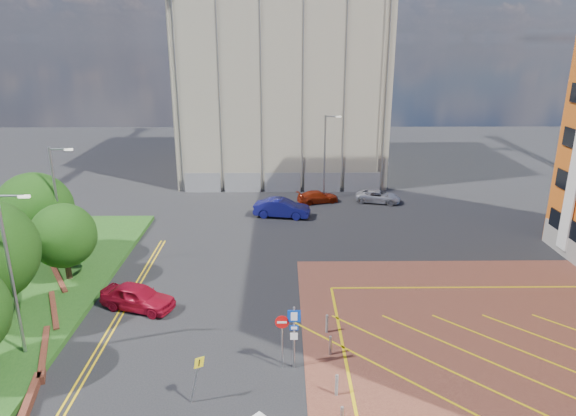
{
  "coord_description": "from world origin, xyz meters",
  "views": [
    {
      "loc": [
        -0.01,
        -19.53,
        14.71
      ],
      "look_at": [
        0.26,
        4.47,
        6.76
      ],
      "focal_mm": 32.0,
      "sensor_mm": 36.0,
      "label": 1
    }
  ],
  "objects_px": {
    "car_red_back": "(318,197)",
    "sign_cluster": "(290,331)",
    "tree_d": "(35,210)",
    "lamp_left_far": "(58,203)",
    "car_blue_back": "(282,208)",
    "car_silver_back": "(378,196)",
    "lamp_back": "(326,154)",
    "car_red_left": "(138,297)",
    "lamp_left_near": "(12,269)",
    "tree_c": "(63,236)",
    "warning_sign": "(197,374)"
  },
  "relations": [
    {
      "from": "lamp_left_near",
      "to": "sign_cluster",
      "type": "distance_m",
      "value": 13.04
    },
    {
      "from": "car_silver_back",
      "to": "lamp_left_far",
      "type": "bearing_deg",
      "value": 137.04
    },
    {
      "from": "lamp_back",
      "to": "car_blue_back",
      "type": "relative_size",
      "value": 1.66
    },
    {
      "from": "tree_d",
      "to": "lamp_left_near",
      "type": "height_order",
      "value": "lamp_left_near"
    },
    {
      "from": "lamp_left_far",
      "to": "sign_cluster",
      "type": "relative_size",
      "value": 2.5
    },
    {
      "from": "car_red_left",
      "to": "car_red_back",
      "type": "relative_size",
      "value": 1.11
    },
    {
      "from": "tree_c",
      "to": "car_red_left",
      "type": "xyz_separation_m",
      "value": [
        5.24,
        -3.34,
        -2.46
      ]
    },
    {
      "from": "tree_c",
      "to": "lamp_back",
      "type": "distance_m",
      "value": 25.19
    },
    {
      "from": "lamp_back",
      "to": "car_red_left",
      "type": "height_order",
      "value": "lamp_back"
    },
    {
      "from": "tree_d",
      "to": "lamp_left_far",
      "type": "xyz_separation_m",
      "value": [
        2.08,
        -1.0,
        0.79
      ]
    },
    {
      "from": "lamp_left_near",
      "to": "warning_sign",
      "type": "height_order",
      "value": "lamp_left_near"
    },
    {
      "from": "lamp_left_near",
      "to": "car_red_back",
      "type": "relative_size",
      "value": 2.05
    },
    {
      "from": "tree_c",
      "to": "tree_d",
      "type": "relative_size",
      "value": 0.81
    },
    {
      "from": "lamp_left_far",
      "to": "sign_cluster",
      "type": "distance_m",
      "value": 18.58
    },
    {
      "from": "lamp_left_far",
      "to": "sign_cluster",
      "type": "bearing_deg",
      "value": -36.82
    },
    {
      "from": "lamp_left_near",
      "to": "lamp_left_far",
      "type": "relative_size",
      "value": 1.0
    },
    {
      "from": "lamp_left_far",
      "to": "car_blue_back",
      "type": "distance_m",
      "value": 18.2
    },
    {
      "from": "tree_d",
      "to": "car_red_left",
      "type": "distance_m",
      "value": 10.86
    },
    {
      "from": "lamp_back",
      "to": "car_red_back",
      "type": "relative_size",
      "value": 2.05
    },
    {
      "from": "car_red_back",
      "to": "sign_cluster",
      "type": "bearing_deg",
      "value": 156.86
    },
    {
      "from": "tree_c",
      "to": "car_red_back",
      "type": "bearing_deg",
      "value": 44.43
    },
    {
      "from": "sign_cluster",
      "to": "warning_sign",
      "type": "bearing_deg",
      "value": -148.59
    },
    {
      "from": "tree_c",
      "to": "car_red_back",
      "type": "relative_size",
      "value": 1.25
    },
    {
      "from": "tree_c",
      "to": "lamp_left_near",
      "type": "xyz_separation_m",
      "value": [
        1.08,
        -8.0,
        1.47
      ]
    },
    {
      "from": "lamp_left_near",
      "to": "car_blue_back",
      "type": "height_order",
      "value": "lamp_left_near"
    },
    {
      "from": "sign_cluster",
      "to": "car_red_left",
      "type": "xyz_separation_m",
      "value": [
        -8.56,
        5.67,
        -1.22
      ]
    },
    {
      "from": "sign_cluster",
      "to": "car_red_back",
      "type": "height_order",
      "value": "sign_cluster"
    },
    {
      "from": "sign_cluster",
      "to": "car_blue_back",
      "type": "bearing_deg",
      "value": 90.95
    },
    {
      "from": "tree_c",
      "to": "car_red_left",
      "type": "relative_size",
      "value": 1.13
    },
    {
      "from": "lamp_left_far",
      "to": "car_red_left",
      "type": "height_order",
      "value": "lamp_left_far"
    },
    {
      "from": "tree_d",
      "to": "lamp_back",
      "type": "xyz_separation_m",
      "value": [
        20.58,
        15.0,
        0.49
      ]
    },
    {
      "from": "lamp_back",
      "to": "warning_sign",
      "type": "distance_m",
      "value": 30.53
    },
    {
      "from": "lamp_back",
      "to": "car_silver_back",
      "type": "bearing_deg",
      "value": -16.9
    },
    {
      "from": "lamp_left_near",
      "to": "sign_cluster",
      "type": "xyz_separation_m",
      "value": [
        12.72,
        -1.02,
        -2.71
      ]
    },
    {
      "from": "tree_d",
      "to": "warning_sign",
      "type": "height_order",
      "value": "tree_d"
    },
    {
      "from": "lamp_left_near",
      "to": "car_silver_back",
      "type": "height_order",
      "value": "lamp_left_near"
    },
    {
      "from": "tree_c",
      "to": "lamp_left_far",
      "type": "xyz_separation_m",
      "value": [
        -0.92,
        2.0,
        1.47
      ]
    },
    {
      "from": "sign_cluster",
      "to": "car_blue_back",
      "type": "distance_m",
      "value": 21.54
    },
    {
      "from": "car_blue_back",
      "to": "car_silver_back",
      "type": "xyz_separation_m",
      "value": [
        9.08,
        4.01,
        -0.21
      ]
    },
    {
      "from": "tree_d",
      "to": "car_blue_back",
      "type": "relative_size",
      "value": 1.26
    },
    {
      "from": "car_blue_back",
      "to": "car_red_back",
      "type": "distance_m",
      "value": 5.25
    },
    {
      "from": "lamp_left_near",
      "to": "lamp_back",
      "type": "relative_size",
      "value": 1.0
    },
    {
      "from": "lamp_left_near",
      "to": "lamp_left_far",
      "type": "xyz_separation_m",
      "value": [
        -2.0,
        10.0,
        0.0
      ]
    },
    {
      "from": "lamp_left_near",
      "to": "car_red_left",
      "type": "bearing_deg",
      "value": 48.25
    },
    {
      "from": "car_silver_back",
      "to": "tree_c",
      "type": "bearing_deg",
      "value": 141.52
    },
    {
      "from": "lamp_back",
      "to": "sign_cluster",
      "type": "height_order",
      "value": "lamp_back"
    },
    {
      "from": "lamp_left_far",
      "to": "car_blue_back",
      "type": "height_order",
      "value": "lamp_left_far"
    },
    {
      "from": "sign_cluster",
      "to": "tree_d",
      "type": "bearing_deg",
      "value": 144.42
    },
    {
      "from": "lamp_left_far",
      "to": "car_blue_back",
      "type": "relative_size",
      "value": 1.66
    },
    {
      "from": "warning_sign",
      "to": "car_red_back",
      "type": "distance_m",
      "value": 28.76
    }
  ]
}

